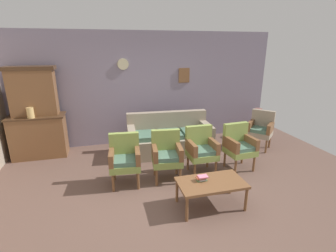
# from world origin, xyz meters

# --- Properties ---
(ground_plane) EXTENTS (7.68, 7.68, 0.00)m
(ground_plane) POSITION_xyz_m (0.00, 0.00, 0.00)
(ground_plane) COLOR brown
(wall_back_with_decor) EXTENTS (6.40, 0.09, 2.70)m
(wall_back_with_decor) POSITION_xyz_m (0.00, 2.63, 1.35)
(wall_back_with_decor) COLOR gray
(wall_back_with_decor) RESTS_ON ground
(side_cabinet) EXTENTS (1.16, 0.55, 0.93)m
(side_cabinet) POSITION_xyz_m (-2.53, 2.25, 0.47)
(side_cabinet) COLOR brown
(side_cabinet) RESTS_ON ground
(cabinet_upper_hutch) EXTENTS (0.99, 0.38, 1.03)m
(cabinet_upper_hutch) POSITION_xyz_m (-2.53, 2.33, 1.45)
(cabinet_upper_hutch) COLOR brown
(cabinet_upper_hutch) RESTS_ON side_cabinet
(vase_on_cabinet) EXTENTS (0.14, 0.14, 0.22)m
(vase_on_cabinet) POSITION_xyz_m (-2.58, 2.08, 1.04)
(vase_on_cabinet) COLOR tan
(vase_on_cabinet) RESTS_ON side_cabinet
(floral_couch) EXTENTS (1.91, 0.91, 0.90)m
(floral_couch) POSITION_xyz_m (0.29, 1.72, 0.33)
(floral_couch) COLOR gray
(floral_couch) RESTS_ON ground
(armchair_by_doorway) EXTENTS (0.56, 0.54, 0.90)m
(armchair_by_doorway) POSITION_xyz_m (-0.82, 0.58, 0.50)
(armchair_by_doorway) COLOR #849947
(armchair_by_doorway) RESTS_ON ground
(armchair_near_cabinet) EXTENTS (0.57, 0.55, 0.90)m
(armchair_near_cabinet) POSITION_xyz_m (-0.07, 0.56, 0.50)
(armchair_near_cabinet) COLOR #849947
(armchair_near_cabinet) RESTS_ON ground
(armchair_row_middle) EXTENTS (0.52, 0.49, 0.90)m
(armchair_row_middle) POSITION_xyz_m (0.63, 0.64, 0.50)
(armchair_row_middle) COLOR #849947
(armchair_row_middle) RESTS_ON ground
(armchair_near_couch_end) EXTENTS (0.56, 0.53, 0.90)m
(armchair_near_couch_end) POSITION_xyz_m (1.41, 0.61, 0.50)
(armchair_near_couch_end) COLOR #849947
(armchair_near_couch_end) RESTS_ON ground
(wingback_chair_by_fireplace) EXTENTS (0.71, 0.71, 0.90)m
(wingback_chair_by_fireplace) POSITION_xyz_m (2.45, 1.42, 0.50)
(wingback_chair_by_fireplace) COLOR gray
(wingback_chair_by_fireplace) RESTS_ON ground
(coffee_table) EXTENTS (1.00, 0.56, 0.42)m
(coffee_table) POSITION_xyz_m (0.36, -0.43, 0.38)
(coffee_table) COLOR brown
(coffee_table) RESTS_ON ground
(book_stack_on_table) EXTENTS (0.17, 0.11, 0.08)m
(book_stack_on_table) POSITION_xyz_m (0.23, -0.37, 0.46)
(book_stack_on_table) COLOR #5D925A
(book_stack_on_table) RESTS_ON coffee_table
(floor_vase_by_wall) EXTENTS (0.19, 0.19, 0.77)m
(floor_vase_by_wall) POSITION_xyz_m (2.85, 2.15, 0.39)
(floor_vase_by_wall) COLOR #85544A
(floor_vase_by_wall) RESTS_ON ground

